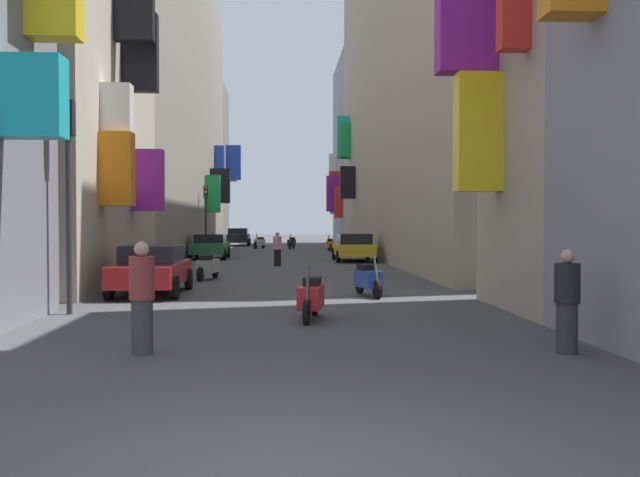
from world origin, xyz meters
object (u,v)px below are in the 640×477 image
(parked_car_green, at_px, (210,246))
(pedestrian_near_right, at_px, (277,249))
(traffic_light_far_corner, at_px, (68,170))
(scooter_white, at_px, (259,242))
(scooter_orange, at_px, (330,244))
(scooter_black, at_px, (292,243))
(pedestrian_crossing, at_px, (567,302))
(parked_car_black, at_px, (238,236))
(scooter_red, at_px, (311,297))
(scooter_blue, at_px, (368,279))
(traffic_light_near_corner, at_px, (206,208))
(scooter_silver, at_px, (208,266))
(pedestrian_near_left, at_px, (142,298))
(parked_car_yellow, at_px, (354,247))
(parked_car_red, at_px, (152,268))

(parked_car_green, distance_m, pedestrian_near_right, 7.25)
(traffic_light_far_corner, bearing_deg, scooter_white, 85.30)
(scooter_orange, xyz_separation_m, scooter_white, (-4.94, 4.61, 0.00))
(scooter_black, bearing_deg, parked_car_green, -109.52)
(pedestrian_crossing, distance_m, pedestrian_near_right, 21.07)
(parked_car_black, distance_m, traffic_light_far_corner, 42.25)
(parked_car_black, distance_m, pedestrian_crossing, 47.69)
(parked_car_black, relative_size, scooter_red, 2.48)
(scooter_blue, xyz_separation_m, traffic_light_near_corner, (-6.88, 23.28, 2.38))
(scooter_blue, height_order, pedestrian_crossing, pedestrian_crossing)
(scooter_blue, bearing_deg, scooter_white, 96.90)
(pedestrian_crossing, bearing_deg, parked_car_green, 106.92)
(scooter_black, distance_m, scooter_silver, 26.67)
(pedestrian_near_left, relative_size, pedestrian_near_right, 1.10)
(scooter_red, bearing_deg, scooter_orange, 85.21)
(parked_car_yellow, height_order, parked_car_red, parked_car_yellow)
(scooter_white, bearing_deg, pedestrian_near_left, -90.66)
(scooter_black, height_order, scooter_silver, same)
(scooter_silver, distance_m, pedestrian_near_right, 7.56)
(parked_car_yellow, distance_m, traffic_light_far_corner, 21.09)
(parked_car_yellow, xyz_separation_m, pedestrian_near_left, (-5.77, -23.80, 0.10))
(parked_car_red, distance_m, scooter_black, 31.30)
(pedestrian_near_left, bearing_deg, scooter_red, 51.55)
(parked_car_black, height_order, scooter_red, parked_car_black)
(scooter_white, distance_m, scooter_silver, 27.21)
(parked_car_black, bearing_deg, parked_car_green, -90.66)
(parked_car_black, xyz_separation_m, parked_car_green, (-0.23, -20.18, -0.06))
(scooter_blue, height_order, scooter_silver, same)
(scooter_red, distance_m, scooter_silver, 10.19)
(scooter_blue, distance_m, scooter_white, 32.85)
(parked_car_green, xyz_separation_m, scooter_red, (4.45, -23.13, -0.25))
(scooter_orange, bearing_deg, pedestrian_near_right, -102.74)
(scooter_orange, height_order, pedestrian_near_right, pedestrian_near_right)
(parked_car_red, height_order, scooter_black, parked_car_red)
(pedestrian_near_right, height_order, traffic_light_far_corner, traffic_light_far_corner)
(parked_car_red, height_order, scooter_blue, parked_car_red)
(parked_car_black, xyz_separation_m, pedestrian_crossing, (7.93, -47.02, 0.00))
(traffic_light_near_corner, bearing_deg, scooter_red, -79.38)
(parked_car_black, relative_size, pedestrian_near_left, 2.57)
(scooter_white, xyz_separation_m, traffic_light_near_corner, (-2.94, -9.34, 2.38))
(traffic_light_far_corner, bearing_deg, pedestrian_near_left, -61.38)
(parked_car_red, bearing_deg, scooter_blue, -8.64)
(scooter_red, relative_size, traffic_light_near_corner, 0.42)
(parked_car_green, distance_m, pedestrian_near_left, 26.59)
(scooter_red, distance_m, scooter_black, 36.17)
(scooter_red, bearing_deg, parked_car_red, 128.85)
(scooter_black, bearing_deg, parked_car_yellow, -79.56)
(parked_car_green, bearing_deg, scooter_blue, -71.88)
(pedestrian_near_right, distance_m, traffic_light_near_corner, 11.73)
(scooter_orange, xyz_separation_m, traffic_light_near_corner, (-7.87, -4.73, 2.38))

